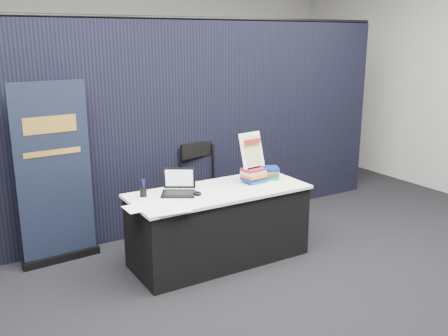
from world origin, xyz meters
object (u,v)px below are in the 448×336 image
pullup_banner (55,185)px  display_table (219,225)px  book_stack_tall (253,175)px  stacking_chair (204,183)px  book_stack_short (267,173)px  laptop (176,188)px  info_sign (252,151)px

pullup_banner → display_table: bearing=-34.0°
book_stack_tall → stacking_chair: 0.82m
book_stack_tall → book_stack_short: 0.21m
display_table → laptop: laptop is taller
display_table → laptop: (-0.42, 0.11, 0.43)m
pullup_banner → stacking_chair: (1.68, -0.01, -0.24)m
display_table → stacking_chair: 0.88m
laptop → display_table: bearing=16.9°
book_stack_tall → book_stack_short: (0.20, 0.03, -0.01)m
book_stack_short → display_table: bearing=-172.8°
display_table → book_stack_short: (0.65, 0.08, 0.44)m
info_sign → pullup_banner: 2.00m
info_sign → stacking_chair: 0.91m
display_table → info_sign: size_ratio=4.73×
display_table → info_sign: info_sign is taller
book_stack_short → pullup_banner: bearing=160.1°
book_stack_short → stacking_chair: bearing=116.7°
laptop → stacking_chair: (0.70, 0.70, -0.24)m
laptop → book_stack_short: bearing=29.8°
stacking_chair → laptop: bearing=-143.9°
book_stack_tall → info_sign: bearing=90.0°
stacking_chair → book_stack_tall: bearing=-87.1°
laptop → book_stack_tall: laptop is taller
book_stack_tall → pullup_banner: pullup_banner is taller
stacking_chair → pullup_banner: bearing=170.6°
display_table → info_sign: 0.84m
book_stack_tall → display_table: bearing=-173.7°
display_table → book_stack_tall: book_stack_tall is taller
pullup_banner → book_stack_tall: bearing=-26.4°
book_stack_short → pullup_banner: pullup_banner is taller
pullup_banner → stacking_chair: pullup_banner is taller
info_sign → pullup_banner: size_ratio=0.21×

